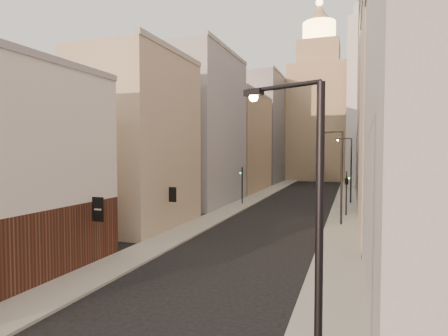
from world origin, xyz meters
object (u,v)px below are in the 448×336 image
streetlamp_near (310,240)px  streetlamp_far (349,166)px  streetlamp_mid (339,172)px  traffic_light_left (242,179)px  clock_tower (318,109)px  traffic_light_right (347,181)px  white_tower (367,95)px

streetlamp_near → streetlamp_far: bearing=112.2°
streetlamp_mid → traffic_light_left: size_ratio=1.81×
clock_tower → streetlamp_near: size_ratio=5.09×
traffic_light_left → traffic_light_right: (13.31, -5.13, 0.48)m
traffic_light_left → streetlamp_mid: bearing=152.5°
traffic_light_right → traffic_light_left: bearing=-29.9°
clock_tower → streetlamp_far: 46.12m
streetlamp_mid → streetlamp_far: bearing=107.2°
streetlamp_near → traffic_light_left: streetlamp_near is taller
clock_tower → streetlamp_far: clock_tower is taller
streetlamp_near → traffic_light_right: 33.67m
clock_tower → white_tower: clock_tower is taller
white_tower → streetlamp_far: (-3.02, -29.67, -13.51)m
white_tower → streetlamp_far: white_tower is taller
streetlamp_far → traffic_light_left: 14.67m
streetlamp_near → traffic_light_right: bearing=112.3°
white_tower → streetlamp_mid: 47.71m
streetlamp_mid → streetlamp_far: 15.98m
white_tower → traffic_light_right: bearing=-94.6°
streetlamp_mid → traffic_light_left: (-12.72, 10.50, -1.74)m
streetlamp_near → traffic_light_right: streetlamp_near is taller
streetlamp_near → traffic_light_left: (-12.98, 38.79, -1.60)m
streetlamp_near → streetlamp_far: streetlamp_far is taller
streetlamp_near → streetlamp_mid: (-0.26, 28.29, 0.14)m
clock_tower → traffic_light_right: clock_tower is taller
white_tower → traffic_light_right: (-3.23, -40.26, -14.69)m
streetlamp_near → streetlamp_far: 44.25m
white_tower → streetlamp_mid: (-3.82, -45.62, -13.43)m
clock_tower → streetlamp_mid: 61.33m
streetlamp_far → traffic_light_left: streetlamp_far is taller
clock_tower → streetlamp_far: size_ratio=5.03×
clock_tower → streetlamp_far: (7.98, -43.67, -12.53)m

